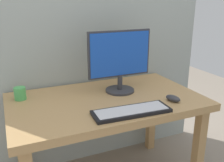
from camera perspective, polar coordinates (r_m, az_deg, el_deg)
desk at (r=1.81m, az=-1.28°, el=-6.45°), size 1.31×0.78×0.72m
monitor at (r=1.85m, az=1.71°, el=4.81°), size 0.47×0.21×0.45m
keyboard_primary at (r=1.56m, az=4.35°, el=-6.71°), size 0.49×0.18×0.02m
mouse at (r=1.77m, az=13.41°, el=-3.76°), size 0.09×0.12×0.04m
coffee_mug at (r=1.85m, az=-19.76°, el=-2.62°), size 0.08×0.08×0.09m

